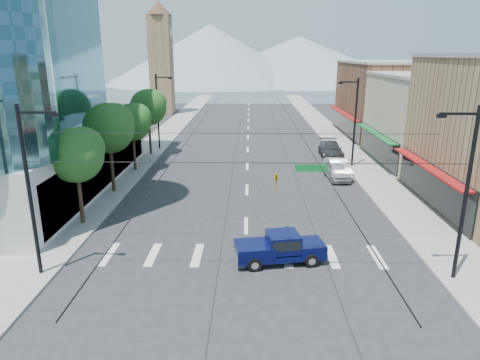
% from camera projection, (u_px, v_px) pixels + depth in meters
% --- Properties ---
extents(ground, '(160.00, 160.00, 0.00)m').
position_uv_depth(ground, '(245.00, 268.00, 23.38)').
color(ground, '#28282B').
rests_on(ground, ground).
extents(sidewalk_left, '(4.00, 120.00, 0.15)m').
position_uv_depth(sidewalk_left, '(165.00, 134.00, 61.96)').
color(sidewalk_left, gray).
rests_on(sidewalk_left, ground).
extents(sidewalk_right, '(4.00, 120.00, 0.15)m').
position_uv_depth(sidewalk_right, '(331.00, 135.00, 61.45)').
color(sidewalk_right, gray).
rests_on(sidewalk_right, ground).
extents(shop_mid, '(12.00, 14.00, 9.00)m').
position_uv_depth(shop_mid, '(439.00, 121.00, 44.68)').
color(shop_mid, tan).
rests_on(shop_mid, ground).
extents(shop_far, '(12.00, 18.00, 10.00)m').
position_uv_depth(shop_far, '(391.00, 100.00, 59.88)').
color(shop_far, brown).
rests_on(shop_far, ground).
extents(clock_tower, '(4.80, 4.80, 20.40)m').
position_uv_depth(clock_tower, '(161.00, 57.00, 80.13)').
color(clock_tower, '#8C6B4C').
rests_on(clock_tower, ground).
extents(mountain_left, '(80.00, 80.00, 22.00)m').
position_uv_depth(mountain_left, '(210.00, 54.00, 164.35)').
color(mountain_left, gray).
rests_on(mountain_left, ground).
extents(mountain_right, '(90.00, 90.00, 18.00)m').
position_uv_depth(mountain_right, '(298.00, 59.00, 173.76)').
color(mountain_right, gray).
rests_on(mountain_right, ground).
extents(tree_near, '(3.65, 3.64, 6.71)m').
position_uv_depth(tree_near, '(78.00, 153.00, 28.04)').
color(tree_near, black).
rests_on(tree_near, ground).
extents(tree_midnear, '(4.09, 4.09, 7.52)m').
position_uv_depth(tree_midnear, '(111.00, 127.00, 34.58)').
color(tree_midnear, black).
rests_on(tree_midnear, ground).
extents(tree_midfar, '(3.65, 3.64, 6.71)m').
position_uv_depth(tree_midfar, '(134.00, 121.00, 41.46)').
color(tree_midfar, black).
rests_on(tree_midfar, ground).
extents(tree_far, '(4.09, 4.09, 7.52)m').
position_uv_depth(tree_far, '(149.00, 106.00, 48.00)').
color(tree_far, black).
rests_on(tree_far, ground).
extents(signal_rig, '(21.80, 0.20, 9.00)m').
position_uv_depth(signal_rig, '(249.00, 193.00, 21.10)').
color(signal_rig, black).
rests_on(signal_rig, ground).
extents(lamp_pole_nw, '(2.00, 0.25, 9.00)m').
position_uv_depth(lamp_pole_nw, '(159.00, 109.00, 50.96)').
color(lamp_pole_nw, black).
rests_on(lamp_pole_nw, ground).
extents(lamp_pole_ne, '(2.00, 0.25, 9.00)m').
position_uv_depth(lamp_pole_ne, '(354.00, 119.00, 42.84)').
color(lamp_pole_ne, black).
rests_on(lamp_pole_ne, ground).
extents(pickup_truck, '(5.30, 2.64, 1.72)m').
position_uv_depth(pickup_truck, '(279.00, 247.00, 23.84)').
color(pickup_truck, '#080C3D').
rests_on(pickup_truck, ground).
extents(pedestrian, '(0.50, 0.64, 1.55)m').
position_uv_depth(pedestrian, '(288.00, 238.00, 25.37)').
color(pedestrian, black).
rests_on(pedestrian, ground).
extents(parked_car_near, '(2.14, 4.63, 1.53)m').
position_uv_depth(parked_car_near, '(337.00, 171.00, 39.73)').
color(parked_car_near, '#B8B8BD').
rests_on(parked_car_near, ground).
extents(parked_car_mid, '(2.13, 5.09, 1.64)m').
position_uv_depth(parked_car_mid, '(338.00, 168.00, 40.69)').
color(parked_car_mid, '#BCBCBC').
rests_on(parked_car_mid, ground).
extents(parked_car_far, '(2.63, 5.95, 1.70)m').
position_uv_depth(parked_car_far, '(331.00, 150.00, 48.24)').
color(parked_car_far, '#323335').
rests_on(parked_car_far, ground).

